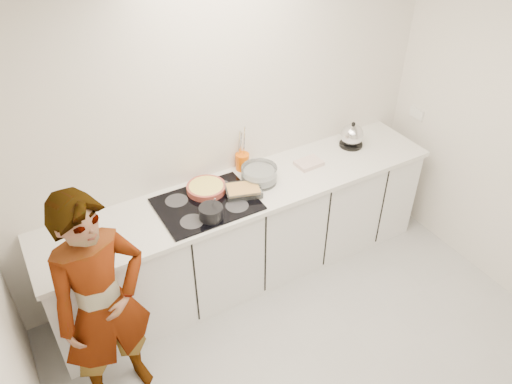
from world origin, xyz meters
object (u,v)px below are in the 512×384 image
tart_dish (206,188)px  saucepan (211,212)px  baking_dish (243,190)px  utensil_crock (242,162)px  hob (207,204)px  kettle (352,136)px  mixing_bowl (259,175)px  cook (103,306)px

tart_dish → saucepan: 0.33m
baking_dish → utensil_crock: 0.35m
hob → saucepan: size_ratio=3.43×
baking_dish → kettle: kettle is taller
hob → kettle: (1.45, 0.13, 0.09)m
hob → utensil_crock: size_ratio=5.17×
baking_dish → kettle: (1.16, 0.16, 0.05)m
hob → kettle: size_ratio=3.11×
saucepan → baking_dish: bearing=22.8°
hob → baking_dish: (0.29, -0.03, 0.04)m
saucepan → mixing_bowl: bearing=23.7°
mixing_bowl → kettle: bearing=3.9°
utensil_crock → cook: size_ratio=0.08×
tart_dish → utensil_crock: 0.42m
baking_dish → cook: cook is taller
tart_dish → baking_dish: size_ratio=1.05×
utensil_crock → cook: cook is taller
baking_dish → mixing_bowl: bearing=25.1°
tart_dish → kettle: size_ratio=1.42×
cook → kettle: bearing=3.7°
utensil_crock → baking_dish: bearing=-118.0°
cook → mixing_bowl: bearing=10.5°
hob → tart_dish: tart_dish is taller
kettle → utensil_crock: (-0.99, 0.16, -0.03)m
kettle → cook: (-2.38, -0.62, -0.18)m
saucepan → baking_dish: size_ratio=0.67×
saucepan → cook: 0.96m
saucepan → cook: cook is taller
kettle → tart_dish: bearing=179.5°
saucepan → utensil_crock: saucepan is taller
mixing_bowl → cook: (-1.42, -0.55, -0.14)m
tart_dish → hob: bearing=-115.0°
tart_dish → kettle: bearing=-0.5°
utensil_crock → saucepan: bearing=-137.9°
baking_dish → cook: bearing=-159.3°
tart_dish → cook: cook is taller
baking_dish → cook: (-1.23, -0.46, -0.12)m
tart_dish → utensil_crock: bearing=19.9°
mixing_bowl → cook: bearing=-158.6°
kettle → utensil_crock: bearing=171.1°
baking_dish → mixing_bowl: size_ratio=0.87×
tart_dish → baking_dish: bearing=-36.5°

